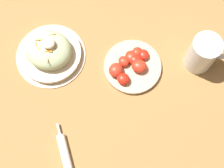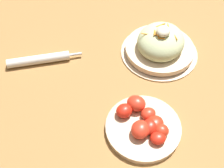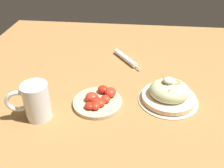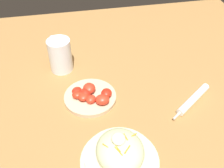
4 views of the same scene
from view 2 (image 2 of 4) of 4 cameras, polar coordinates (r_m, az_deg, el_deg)
ground_plane at (r=0.80m, az=-1.57°, el=-2.71°), size 1.43×1.43×0.00m
salad_plate at (r=0.89m, az=9.02°, el=7.25°), size 0.22×0.22×0.10m
napkin_roll at (r=0.89m, az=-13.47°, el=4.50°), size 0.14×0.18×0.03m
tomato_plate at (r=0.74m, az=5.92°, el=-7.58°), size 0.18×0.18×0.05m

